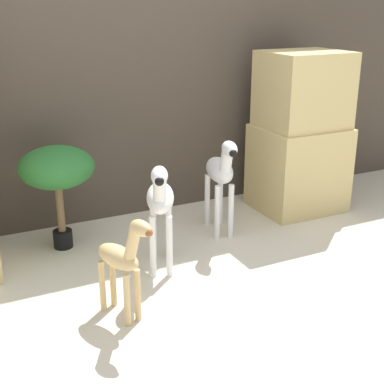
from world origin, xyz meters
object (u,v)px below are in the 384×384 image
Objects in this scene: giraffe_figurine at (123,259)px; potted_palm_front at (57,170)px; zebra_left at (160,201)px; zebra_right at (221,173)px.

giraffe_figurine is 0.96m from potted_palm_front.
zebra_left is 1.03× the size of potted_palm_front.
zebra_left reaches higher than giraffe_figurine.
zebra_right reaches higher than giraffe_figurine.
zebra_right is 1.04m from potted_palm_front.
giraffe_figurine is at bearing -132.66° from zebra_left.
zebra_right is 1.16m from giraffe_figurine.
zebra_right reaches higher than potted_palm_front.
zebra_right is 1.00× the size of zebra_left.
zebra_left is at bearing -151.14° from zebra_right.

